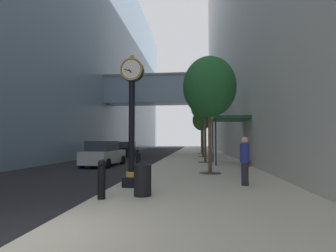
% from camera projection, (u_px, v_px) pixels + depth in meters
% --- Properties ---
extents(ground_plane, '(110.00, 110.00, 0.00)m').
position_uv_depth(ground_plane, '(170.00, 156.00, 31.50)').
color(ground_plane, black).
rests_on(ground_plane, ground).
extents(sidewalk_right, '(6.60, 80.00, 0.14)m').
position_uv_depth(sidewalk_right, '(199.00, 154.00, 34.15)').
color(sidewalk_right, '#BCB29E').
rests_on(sidewalk_right, ground).
extents(building_block_left, '(23.80, 80.00, 28.74)m').
position_uv_depth(building_block_left, '(82.00, 48.00, 36.51)').
color(building_block_left, '#758EA8').
rests_on(building_block_left, ground).
extents(street_clock, '(0.84, 0.55, 4.77)m').
position_uv_depth(street_clock, '(132.00, 113.00, 9.75)').
color(street_clock, black).
rests_on(street_clock, sidewalk_right).
extents(bollard_nearest, '(0.23, 0.23, 1.10)m').
position_uv_depth(bollard_nearest, '(102.00, 178.00, 7.60)').
color(bollard_nearest, black).
rests_on(bollard_nearest, sidewalk_right).
extents(bollard_third, '(0.23, 0.23, 1.10)m').
position_uv_depth(bollard_third, '(138.00, 164.00, 12.42)').
color(bollard_third, black).
rests_on(bollard_third, sidewalk_right).
extents(street_tree_near, '(2.70, 2.70, 5.93)m').
position_uv_depth(street_tree_near, '(209.00, 87.00, 13.78)').
color(street_tree_near, '#333335').
rests_on(street_tree_near, sidewalk_right).
extents(street_tree_mid_near, '(2.25, 2.25, 6.00)m').
position_uv_depth(street_tree_mid_near, '(205.00, 101.00, 20.69)').
color(street_tree_mid_near, '#333335').
rests_on(street_tree_mid_near, sidewalk_right).
extents(street_tree_mid_far, '(2.41, 2.41, 6.46)m').
position_uv_depth(street_tree_mid_far, '(203.00, 107.00, 27.61)').
color(street_tree_mid_far, '#333335').
rests_on(street_tree_mid_far, sidewalk_right).
extents(street_tree_far, '(2.27, 2.27, 5.54)m').
position_uv_depth(street_tree_far, '(201.00, 120.00, 34.46)').
color(street_tree_far, '#333335').
rests_on(street_tree_far, sidewalk_right).
extents(trash_bin, '(0.53, 0.53, 1.05)m').
position_uv_depth(trash_bin, '(143.00, 178.00, 8.04)').
color(trash_bin, black).
rests_on(trash_bin, sidewalk_right).
extents(pedestrian_walking, '(0.51, 0.51, 1.78)m').
position_uv_depth(pedestrian_walking, '(245.00, 160.00, 9.92)').
color(pedestrian_walking, '#23232D').
rests_on(pedestrian_walking, sidewalk_right).
extents(storefront_awning, '(2.40, 3.60, 3.30)m').
position_uv_depth(storefront_awning, '(229.00, 120.00, 19.43)').
color(storefront_awning, '#235138').
rests_on(storefront_awning, sidewalk_right).
extents(car_silver_near, '(2.12, 4.57, 1.74)m').
position_uv_depth(car_silver_near, '(104.00, 154.00, 18.90)').
color(car_silver_near, '#B7BABF').
rests_on(car_silver_near, ground).
extents(car_black_mid, '(2.10, 4.46, 1.66)m').
position_uv_depth(car_black_mid, '(126.00, 149.00, 30.22)').
color(car_black_mid, black).
rests_on(car_black_mid, ground).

